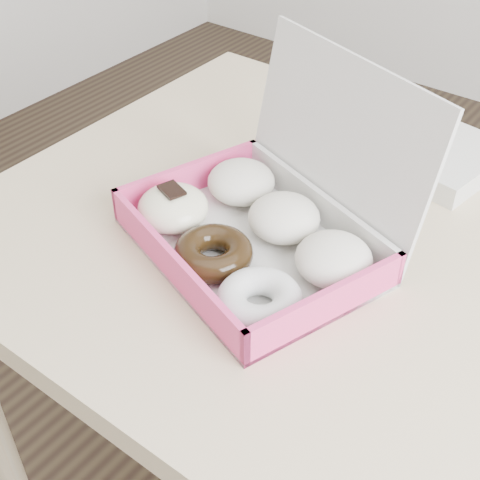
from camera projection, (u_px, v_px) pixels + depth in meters
The scene contains 3 objects.
table at pixel (393, 310), 0.92m from camera, with size 1.20×0.80×0.75m.
donut_box at pixel (260, 223), 0.88m from camera, with size 0.40×0.37×0.24m.
newspapers at pixel (424, 149), 1.06m from camera, with size 0.22×0.18×0.04m, color silver.
Camera 1 is at (0.23, -0.65, 1.33)m, focal length 50.00 mm.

